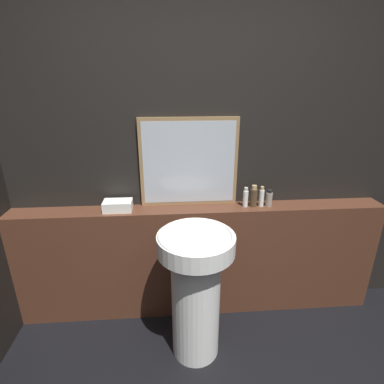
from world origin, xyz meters
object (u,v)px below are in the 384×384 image
(lotion_bottle, at_px, (261,197))
(pedestal_sink, at_px, (196,287))
(mirror, at_px, (189,163))
(conditioner_bottle, at_px, (254,197))
(towel_stack, at_px, (118,206))
(shampoo_bottle, at_px, (246,198))
(body_wash_bottle, at_px, (269,198))

(lotion_bottle, bearing_deg, pedestal_sink, -141.17)
(mirror, distance_m, lotion_bottle, 0.61)
(conditioner_bottle, xyz_separation_m, lotion_bottle, (0.06, 0.00, -0.00))
(conditioner_bottle, relative_size, lotion_bottle, 1.07)
(conditioner_bottle, bearing_deg, mirror, 170.44)
(towel_stack, bearing_deg, pedestal_sink, -38.62)
(shampoo_bottle, xyz_separation_m, conditioner_bottle, (0.06, -0.00, 0.01))
(conditioner_bottle, relative_size, body_wash_bottle, 1.30)
(conditioner_bottle, bearing_deg, pedestal_sink, -137.75)
(pedestal_sink, bearing_deg, body_wash_bottle, 35.91)
(shampoo_bottle, height_order, lotion_bottle, lotion_bottle)
(towel_stack, height_order, lotion_bottle, lotion_bottle)
(mirror, height_order, shampoo_bottle, mirror)
(pedestal_sink, relative_size, body_wash_bottle, 7.30)
(pedestal_sink, xyz_separation_m, lotion_bottle, (0.54, 0.43, 0.46))
(lotion_bottle, bearing_deg, shampoo_bottle, 180.00)
(mirror, distance_m, body_wash_bottle, 0.67)
(mirror, xyz_separation_m, lotion_bottle, (0.55, -0.08, -0.26))
(towel_stack, bearing_deg, lotion_bottle, 0.00)
(towel_stack, xyz_separation_m, conditioner_bottle, (1.02, -0.00, 0.04))
(towel_stack, relative_size, lotion_bottle, 1.32)
(mirror, xyz_separation_m, shampoo_bottle, (0.42, -0.08, -0.26))
(mirror, relative_size, body_wash_bottle, 5.62)
(body_wash_bottle, bearing_deg, shampoo_bottle, -180.00)
(mirror, height_order, towel_stack, mirror)
(lotion_bottle, bearing_deg, conditioner_bottle, -180.00)
(mirror, distance_m, towel_stack, 0.62)
(shampoo_bottle, distance_m, body_wash_bottle, 0.18)
(body_wash_bottle, bearing_deg, towel_stack, -180.00)
(body_wash_bottle, bearing_deg, conditioner_bottle, -180.00)
(shampoo_bottle, xyz_separation_m, lotion_bottle, (0.12, 0.00, 0.00))
(pedestal_sink, bearing_deg, towel_stack, 141.38)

